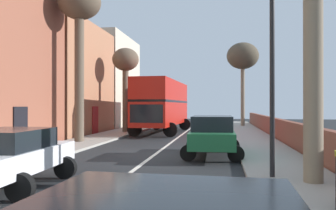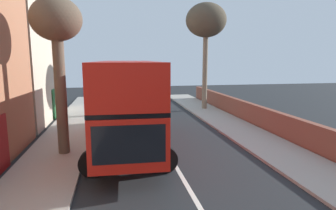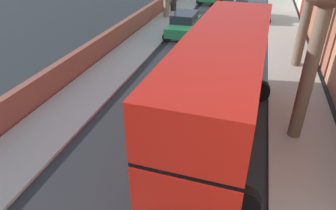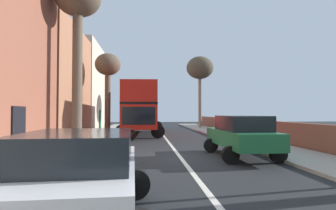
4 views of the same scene
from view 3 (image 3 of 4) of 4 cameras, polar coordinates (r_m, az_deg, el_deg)
name	(u,v)px [view 3 (image 3 of 4)]	position (r m, az deg, el deg)	size (l,w,h in m)	color
ground_plane	(216,41)	(22.69, 9.03, 11.83)	(84.00, 84.00, 0.00)	black
road_centre_line	(216,41)	(22.69, 9.03, 11.84)	(0.16, 54.00, 0.01)	silver
sidewalk_left	(288,46)	(22.66, 21.56, 10.25)	(2.60, 60.00, 0.12)	#9E998E
sidewalk_right	(152,34)	(23.72, -3.05, 13.10)	(2.60, 60.00, 0.12)	#9E998E
boundary_wall_right	(132,25)	(24.08, -6.70, 14.70)	(0.36, 54.00, 1.32)	brown
double_decker_bus	(222,82)	(10.77, 10.16, 4.30)	(3.83, 10.30, 4.06)	red
parked_car_white_left_1	(257,10)	(28.74, 16.26, 16.72)	(2.56, 4.00, 1.54)	silver
parked_car_green_right_2	(184,24)	(23.12, 2.99, 14.99)	(2.48, 4.52, 1.72)	#1E6038
litter_bin_right	(173,4)	(30.87, 1.00, 18.33)	(0.55, 0.55, 1.14)	black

